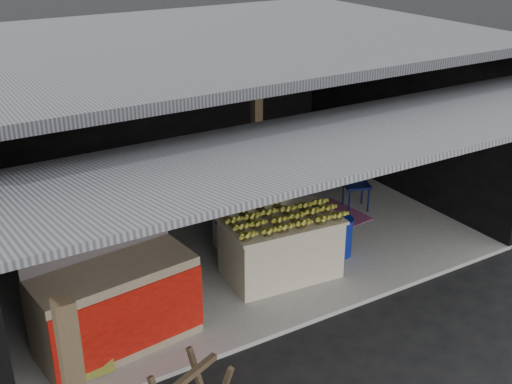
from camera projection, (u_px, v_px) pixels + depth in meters
ground at (317, 322)px, 7.69m from camera, size 80.00×80.00×0.00m
concrete_slab at (219, 237)px, 9.63m from camera, size 7.00×5.00×0.06m
shophouse at (205, 98)px, 9.04m from camera, size 7.40×7.29×3.02m
banana_table at (281, 247)px, 8.42m from camera, size 1.58×1.06×0.82m
banana_pile at (281, 213)px, 8.22m from camera, size 1.45×0.96×0.16m
white_crate at (250, 215)px, 9.08m from camera, size 0.96×0.70×1.02m
neighbor_stall at (115, 302)px, 7.01m from camera, size 1.82×0.97×1.80m
green_signboard at (80, 341)px, 6.54m from camera, size 0.58×0.26×0.86m
water_barrel at (339, 237)px, 8.98m from camera, size 0.36×0.36×0.53m
plastic_chair at (355, 178)px, 10.36m from camera, size 0.52×0.52×0.85m
magenta_rug at (317, 220)px, 10.07m from camera, size 1.59×1.14×0.01m
picture_frames at (139, 81)px, 10.66m from camera, size 1.62×0.04×0.46m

